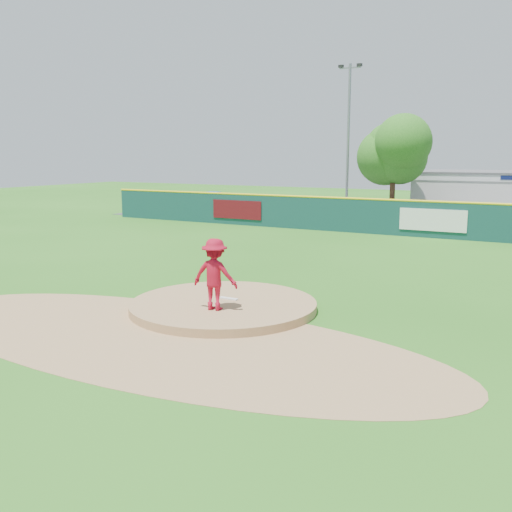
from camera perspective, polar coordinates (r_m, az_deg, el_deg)
The scene contains 12 objects.
ground at distance 16.95m, azimuth -3.28°, elevation -5.37°, with size 120.00×120.00×0.00m, color #286B19.
pitchers_mound at distance 16.95m, azimuth -3.28°, elevation -5.37°, with size 5.50×5.50×0.50m, color #9E774C.
pitching_rubber at distance 17.13m, azimuth -2.75°, elevation -4.27°, with size 0.60×0.15×0.04m, color white.
infield_dirt_arc at distance 14.61m, azimuth -9.60°, elevation -8.04°, with size 15.40×15.40×0.01m, color #9E774C.
parking_lot at distance 41.98m, azimuth 16.72°, elevation 3.51°, with size 44.00×16.00×0.02m, color #38383A.
pitcher at distance 15.82m, azimuth -4.14°, elevation -1.84°, with size 1.29×0.74×2.00m, color #A10D24.
van at distance 38.62m, azimuth 13.42°, elevation 4.22°, with size 2.40×5.21×1.45m, color white.
fence_banners at distance 34.36m, azimuth 7.03°, elevation 4.15°, with size 16.03×0.04×1.20m.
playground_slide at distance 45.59m, azimuth -4.44°, elevation 5.41°, with size 1.04×2.92×1.61m.
outfield_fence at distance 33.17m, azimuth 13.49°, elevation 3.89°, with size 40.00×0.14×2.07m.
deciduous_tree at distance 40.27m, azimuth 13.62°, elevation 9.87°, with size 5.60×5.60×7.36m.
light_pole_left at distance 43.42m, azimuth 9.22°, elevation 12.00°, with size 1.75×0.25×11.00m.
Camera 1 is at (8.71, -13.82, 4.52)m, focal length 40.00 mm.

